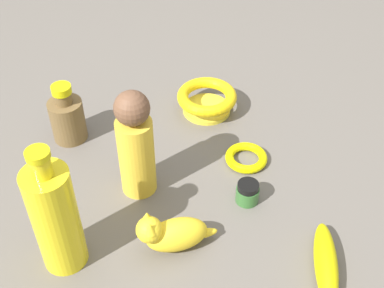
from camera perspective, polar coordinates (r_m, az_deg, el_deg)
name	(u,v)px	position (r m, az deg, el deg)	size (l,w,h in m)	color
ground	(192,174)	(1.07, 0.00, -3.45)	(2.00, 2.00, 0.00)	#5B5651
bottle_short	(67,117)	(1.15, -13.98, 2.94)	(0.08, 0.08, 0.14)	brown
person_figure_adult	(136,145)	(0.97, -6.43, -0.10)	(0.10, 0.10, 0.24)	gold
bowl	(207,99)	(1.21, 1.70, 5.13)	(0.14, 0.14, 0.06)	yellow
cat_figurine	(171,233)	(0.91, -2.37, -10.08)	(0.15, 0.08, 0.09)	yellow
banana	(326,263)	(0.93, 14.95, -12.91)	(0.17, 0.04, 0.04)	#C8BC09
bangle	(246,158)	(1.10, 6.18, -1.55)	(0.09, 0.09, 0.02)	#D6CE06
nail_polish_jar	(248,192)	(1.01, 6.33, -5.47)	(0.05, 0.05, 0.05)	#31652D
bottle_tall	(55,218)	(0.87, -15.24, -8.07)	(0.08, 0.08, 0.26)	gold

